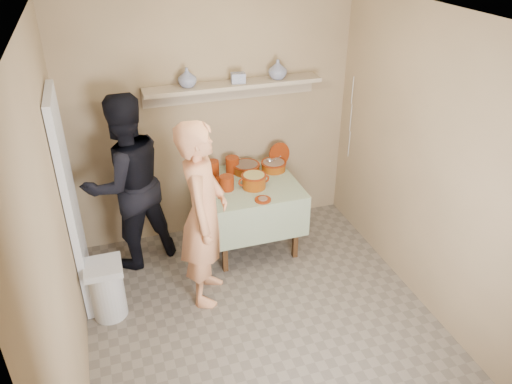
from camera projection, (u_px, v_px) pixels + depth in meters
name	position (u px, v px, depth m)	size (l,w,h in m)	color
ground	(266.00, 328.00, 4.39)	(3.50, 3.50, 0.00)	#6F6357
tile_panel	(71.00, 205.00, 4.29)	(0.06, 0.70, 2.00)	silver
plate_stack_a	(213.00, 169.00, 5.22)	(0.14, 0.14, 0.18)	#6F1800
plate_stack_b	(232.00, 165.00, 5.31)	(0.14, 0.14, 0.17)	#6F1800
bowl_stack	(227.00, 183.00, 4.99)	(0.15, 0.15, 0.15)	#6F1800
empty_bowl	(217.00, 182.00, 5.10)	(0.16, 0.16, 0.05)	#6F1800
propped_lid	(279.00, 154.00, 5.47)	(0.26, 0.26, 0.02)	#6F1800
vase_right	(278.00, 69.00, 5.01)	(0.19, 0.19, 0.20)	navy
vase_left	(187.00, 77.00, 4.78)	(0.18, 0.18, 0.19)	navy
ceramic_box	(238.00, 78.00, 4.92)	(0.14, 0.10, 0.10)	navy
person_cook	(204.00, 215.00, 4.37)	(0.64, 0.42, 1.77)	#E39262
person_helper	(126.00, 183.00, 4.84)	(0.88, 0.68, 1.80)	black
room_shell	(268.00, 164.00, 3.60)	(3.04, 3.54, 2.62)	tan
serving_table	(249.00, 193.00, 5.20)	(0.97, 0.97, 0.76)	#4C2D16
cazuela_meat_a	(246.00, 167.00, 5.32)	(0.30, 0.30, 0.10)	maroon
cazuela_meat_b	(274.00, 165.00, 5.37)	(0.28, 0.28, 0.10)	maroon
ladle	(270.00, 161.00, 5.34)	(0.08, 0.26, 0.19)	silver
cazuela_rice	(254.00, 180.00, 5.02)	(0.33, 0.25, 0.14)	maroon
front_plate	(263.00, 200.00, 4.82)	(0.16, 0.16, 0.03)	#6F1800
wall_shelf	(233.00, 86.00, 4.99)	(1.80, 0.25, 0.21)	tan
trash_bin	(107.00, 290.00, 4.41)	(0.32, 0.32, 0.56)	silver
electrical_cord	(351.00, 118.00, 5.40)	(0.01, 0.05, 0.90)	silver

